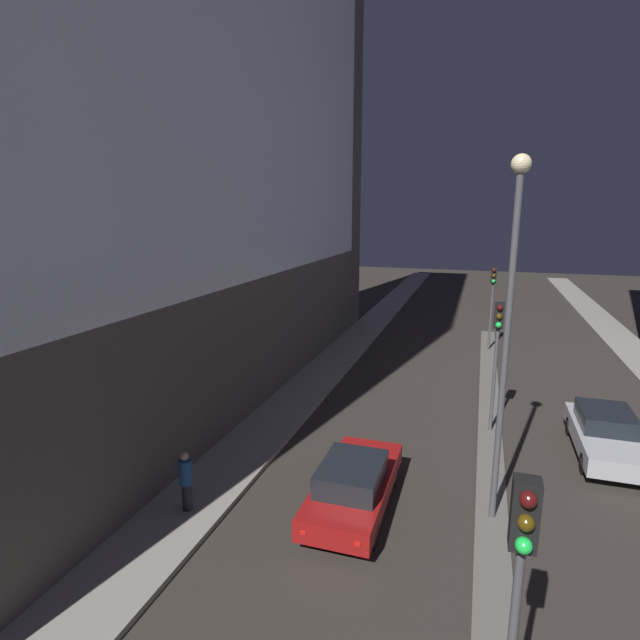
{
  "coord_description": "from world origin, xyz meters",
  "views": [
    {
      "loc": [
        -0.69,
        -2.75,
        7.85
      ],
      "look_at": [
        -7.15,
        17.17,
        3.21
      ],
      "focal_mm": 28.0,
      "sensor_mm": 36.0,
      "label": 1
    }
  ],
  "objects_px": {
    "pedestrian_on_left_sidewalk": "(186,480)",
    "street_lamp": "(509,306)",
    "traffic_light_near": "(519,574)",
    "car_left_lane": "(354,484)",
    "traffic_light_far": "(493,290)",
    "traffic_light_mid": "(497,338)",
    "car_right_lane": "(606,434)"
  },
  "relations": [
    {
      "from": "traffic_light_far",
      "to": "car_right_lane",
      "type": "relative_size",
      "value": 1.02
    },
    {
      "from": "traffic_light_near",
      "to": "street_lamp",
      "type": "height_order",
      "value": "street_lamp"
    },
    {
      "from": "traffic_light_far",
      "to": "street_lamp",
      "type": "xyz_separation_m",
      "value": [
        0.0,
        -16.6,
        2.13
      ]
    },
    {
      "from": "street_lamp",
      "to": "car_right_lane",
      "type": "distance_m",
      "value": 7.72
    },
    {
      "from": "street_lamp",
      "to": "traffic_light_far",
      "type": "bearing_deg",
      "value": 90.0
    },
    {
      "from": "car_left_lane",
      "to": "pedestrian_on_left_sidewalk",
      "type": "height_order",
      "value": "pedestrian_on_left_sidewalk"
    },
    {
      "from": "traffic_light_far",
      "to": "street_lamp",
      "type": "height_order",
      "value": "street_lamp"
    },
    {
      "from": "traffic_light_mid",
      "to": "car_right_lane",
      "type": "xyz_separation_m",
      "value": [
        3.53,
        -0.6,
        -2.78
      ]
    },
    {
      "from": "car_right_lane",
      "to": "pedestrian_on_left_sidewalk",
      "type": "bearing_deg",
      "value": -147.72
    },
    {
      "from": "traffic_light_near",
      "to": "traffic_light_mid",
      "type": "distance_m",
      "value": 11.97
    },
    {
      "from": "traffic_light_far",
      "to": "street_lamp",
      "type": "relative_size",
      "value": 0.52
    },
    {
      "from": "traffic_light_far",
      "to": "pedestrian_on_left_sidewalk",
      "type": "distance_m",
      "value": 20.47
    },
    {
      "from": "traffic_light_far",
      "to": "car_right_lane",
      "type": "bearing_deg",
      "value": -73.36
    },
    {
      "from": "traffic_light_mid",
      "to": "street_lamp",
      "type": "xyz_separation_m",
      "value": [
        0.0,
        -5.41,
        2.13
      ]
    },
    {
      "from": "car_right_lane",
      "to": "pedestrian_on_left_sidewalk",
      "type": "relative_size",
      "value": 2.82
    },
    {
      "from": "traffic_light_mid",
      "to": "car_left_lane",
      "type": "bearing_deg",
      "value": -120.28
    },
    {
      "from": "car_left_lane",
      "to": "pedestrian_on_left_sidewalk",
      "type": "bearing_deg",
      "value": -158.64
    },
    {
      "from": "street_lamp",
      "to": "pedestrian_on_left_sidewalk",
      "type": "distance_m",
      "value": 9.19
    },
    {
      "from": "car_right_lane",
      "to": "car_left_lane",
      "type": "bearing_deg",
      "value": -142.36
    },
    {
      "from": "traffic_light_far",
      "to": "car_left_lane",
      "type": "relative_size",
      "value": 1.01
    },
    {
      "from": "traffic_light_mid",
      "to": "car_left_lane",
      "type": "distance_m",
      "value": 7.53
    },
    {
      "from": "street_lamp",
      "to": "car_left_lane",
      "type": "relative_size",
      "value": 1.93
    },
    {
      "from": "pedestrian_on_left_sidewalk",
      "to": "street_lamp",
      "type": "bearing_deg",
      "value": 16.32
    },
    {
      "from": "traffic_light_mid",
      "to": "pedestrian_on_left_sidewalk",
      "type": "bearing_deg",
      "value": -134.9
    },
    {
      "from": "car_left_lane",
      "to": "pedestrian_on_left_sidewalk",
      "type": "xyz_separation_m",
      "value": [
        -4.09,
        -1.6,
        0.27
      ]
    },
    {
      "from": "traffic_light_mid",
      "to": "car_right_lane",
      "type": "relative_size",
      "value": 1.02
    },
    {
      "from": "street_lamp",
      "to": "car_left_lane",
      "type": "height_order",
      "value": "street_lamp"
    },
    {
      "from": "traffic_light_mid",
      "to": "car_right_lane",
      "type": "height_order",
      "value": "traffic_light_mid"
    },
    {
      "from": "street_lamp",
      "to": "car_left_lane",
      "type": "bearing_deg",
      "value": -169.86
    },
    {
      "from": "traffic_light_near",
      "to": "traffic_light_far",
      "type": "bearing_deg",
      "value": 90.0
    },
    {
      "from": "traffic_light_near",
      "to": "pedestrian_on_left_sidewalk",
      "type": "bearing_deg",
      "value": 150.35
    },
    {
      "from": "traffic_light_mid",
      "to": "car_right_lane",
      "type": "distance_m",
      "value": 4.53
    }
  ]
}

